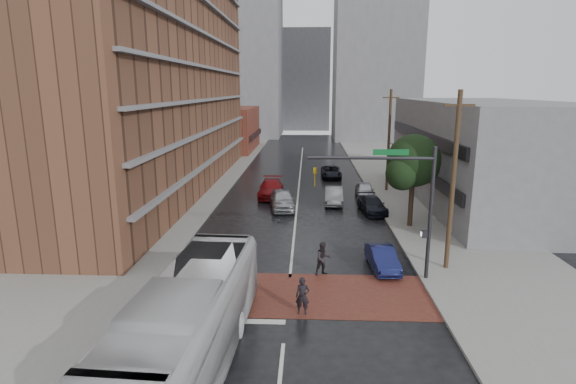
# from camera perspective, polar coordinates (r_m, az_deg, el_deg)

# --- Properties ---
(ground) EXTENTS (160.00, 160.00, 0.00)m
(ground) POSITION_cam_1_polar(r_m,az_deg,el_deg) (22.58, -0.02, -13.39)
(ground) COLOR black
(ground) RESTS_ON ground
(crosswalk) EXTENTS (14.00, 5.00, 0.02)m
(crosswalk) POSITION_cam_1_polar(r_m,az_deg,el_deg) (23.02, 0.03, -12.81)
(crosswalk) COLOR brown
(crosswalk) RESTS_ON ground
(sidewalk_west) EXTENTS (9.00, 90.00, 0.15)m
(sidewalk_west) POSITION_cam_1_polar(r_m,az_deg,el_deg) (47.92, -12.51, 0.69)
(sidewalk_west) COLOR gray
(sidewalk_west) RESTS_ON ground
(sidewalk_east) EXTENTS (9.00, 90.00, 0.15)m
(sidewalk_east) POSITION_cam_1_polar(r_m,az_deg,el_deg) (47.49, 15.38, 0.42)
(sidewalk_east) COLOR gray
(sidewalk_east) RESTS_ON ground
(apartment_block) EXTENTS (10.00, 44.00, 28.00)m
(apartment_block) POSITION_cam_1_polar(r_m,az_deg,el_deg) (46.82, -16.81, 17.33)
(apartment_block) COLOR brown
(apartment_block) RESTS_ON ground
(storefront_west) EXTENTS (8.00, 16.00, 7.00)m
(storefront_west) POSITION_cam_1_polar(r_m,az_deg,el_deg) (75.60, -7.36, 7.93)
(storefront_west) COLOR brown
(storefront_west) RESTS_ON ground
(building_east) EXTENTS (11.00, 26.00, 9.00)m
(building_east) POSITION_cam_1_polar(r_m,az_deg,el_deg) (43.48, 23.62, 4.60)
(building_east) COLOR gray
(building_east) RESTS_ON ground
(distant_tower_west) EXTENTS (18.00, 16.00, 32.00)m
(distant_tower_west) POSITION_cam_1_polar(r_m,az_deg,el_deg) (99.51, -6.32, 16.36)
(distant_tower_west) COLOR gray
(distant_tower_west) RESTS_ON ground
(distant_tower_east) EXTENTS (16.00, 14.00, 36.00)m
(distant_tower_east) POSITION_cam_1_polar(r_m,az_deg,el_deg) (93.47, 11.13, 17.65)
(distant_tower_east) COLOR gray
(distant_tower_east) RESTS_ON ground
(distant_tower_center) EXTENTS (12.00, 10.00, 24.00)m
(distant_tower_center) POSITION_cam_1_polar(r_m,az_deg,el_deg) (115.23, 2.17, 13.96)
(distant_tower_center) COLOR gray
(distant_tower_center) RESTS_ON ground
(street_tree) EXTENTS (4.20, 4.10, 6.90)m
(street_tree) POSITION_cam_1_polar(r_m,az_deg,el_deg) (33.55, 15.66, 3.42)
(street_tree) COLOR #332319
(street_tree) RESTS_ON ground
(signal_mast) EXTENTS (6.50, 0.30, 7.20)m
(signal_mast) POSITION_cam_1_polar(r_m,az_deg,el_deg) (23.83, 14.45, -0.27)
(signal_mast) COLOR #2D2D33
(signal_mast) RESTS_ON ground
(utility_pole_near) EXTENTS (1.60, 0.26, 10.00)m
(utility_pole_near) POSITION_cam_1_polar(r_m,az_deg,el_deg) (25.93, 20.23, 1.30)
(utility_pole_near) COLOR #473321
(utility_pole_near) RESTS_ON ground
(utility_pole_far) EXTENTS (1.60, 0.26, 10.00)m
(utility_pole_far) POSITION_cam_1_polar(r_m,az_deg,el_deg) (45.17, 12.68, 6.46)
(utility_pole_far) COLOR #473321
(utility_pole_far) RESTS_ON ground
(transit_bus) EXTENTS (3.62, 12.82, 3.53)m
(transit_bus) POSITION_cam_1_polar(r_m,az_deg,el_deg) (17.01, -12.72, -16.43)
(transit_bus) COLOR silver
(transit_bus) RESTS_ON ground
(pedestrian_a) EXTENTS (0.65, 0.44, 1.76)m
(pedestrian_a) POSITION_cam_1_polar(r_m,az_deg,el_deg) (20.83, 1.87, -13.09)
(pedestrian_a) COLOR black
(pedestrian_a) RESTS_ON ground
(pedestrian_b) EXTENTS (1.11, 1.00, 1.87)m
(pedestrian_b) POSITION_cam_1_polar(r_m,az_deg,el_deg) (24.94, 4.50, -8.44)
(pedestrian_b) COLOR black
(pedestrian_b) RESTS_ON ground
(car_travel_a) EXTENTS (2.57, 5.09, 1.66)m
(car_travel_a) POSITION_cam_1_polar(r_m,az_deg,el_deg) (38.16, -0.75, -0.96)
(car_travel_a) COLOR #A4A6AC
(car_travel_a) RESTS_ON ground
(car_travel_b) EXTENTS (1.73, 4.51, 1.47)m
(car_travel_b) POSITION_cam_1_polar(r_m,az_deg,el_deg) (40.15, 5.85, -0.46)
(car_travel_b) COLOR #93959A
(car_travel_b) RESTS_ON ground
(car_travel_c) EXTENTS (2.28, 5.48, 1.58)m
(car_travel_c) POSITION_cam_1_polar(r_m,az_deg,el_deg) (42.64, -2.19, 0.47)
(car_travel_c) COLOR maroon
(car_travel_c) RESTS_ON ground
(suv_travel) EXTENTS (2.26, 4.84, 1.34)m
(suv_travel) POSITION_cam_1_polar(r_m,az_deg,el_deg) (51.93, 5.50, 2.55)
(suv_travel) COLOR black
(suv_travel) RESTS_ON ground
(car_parked_near) EXTENTS (1.64, 3.94, 1.27)m
(car_parked_near) POSITION_cam_1_polar(r_m,az_deg,el_deg) (26.32, 11.88, -8.22)
(car_parked_near) COLOR #15194A
(car_parked_near) RESTS_ON ground
(car_parked_mid) EXTENTS (2.34, 4.66, 1.30)m
(car_parked_mid) POSITION_cam_1_polar(r_m,az_deg,el_deg) (37.79, 10.64, -1.61)
(car_parked_mid) COLOR black
(car_parked_mid) RESTS_ON ground
(car_parked_far) EXTENTS (1.81, 4.23, 1.42)m
(car_parked_far) POSITION_cam_1_polar(r_m,az_deg,el_deg) (42.81, 9.73, 0.23)
(car_parked_far) COLOR #B6BABF
(car_parked_far) RESTS_ON ground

